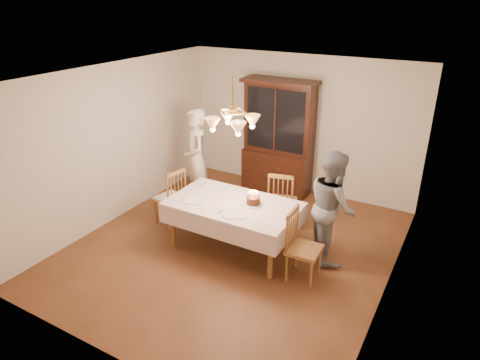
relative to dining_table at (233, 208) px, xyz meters
The scene contains 14 objects.
ground 0.68m from the dining_table, ahead, with size 5.00×5.00×0.00m, color #552D18.
room_shell 0.90m from the dining_table, ahead, with size 5.00×5.00×5.00m.
dining_table is the anchor object (origin of this frame).
china_hutch 2.31m from the dining_table, 98.32° to the left, with size 1.38×0.54×2.16m.
chair_far_side 1.05m from the dining_table, 69.32° to the left, with size 0.53×0.51×1.00m.
chair_left_end 1.31m from the dining_table, behind, with size 0.50×0.51×1.00m.
chair_right_end 1.24m from the dining_table, ahead, with size 0.43×0.45×1.00m.
elderly_woman 1.63m from the dining_table, 144.34° to the left, with size 0.65×0.43×1.78m, color #F4E7CE.
adult_in_grey 1.43m from the dining_table, 20.66° to the left, with size 0.79×0.62×1.64m, color slate.
birthday_cake 0.32m from the dining_table, 21.12° to the left, with size 0.30×0.30×0.20m.
place_setting_near_left 0.61m from the dining_table, 154.03° to the right, with size 0.38×0.24×0.02m.
place_setting_near_right 0.38m from the dining_table, 63.63° to the right, with size 0.42×0.27×0.02m.
place_setting_far_left 0.68m from the dining_table, 148.91° to the left, with size 0.41×0.26×0.02m.
chandelier 1.29m from the dining_table, 155.46° to the right, with size 0.62×0.62×0.73m.
Camera 1 is at (2.85, -4.82, 3.59)m, focal length 32.00 mm.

